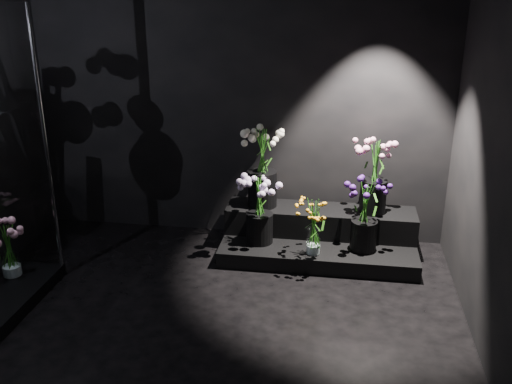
# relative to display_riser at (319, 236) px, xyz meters

# --- Properties ---
(floor) EXTENTS (4.00, 4.00, 0.00)m
(floor) POSITION_rel_display_riser_xyz_m (-0.82, -1.64, -0.17)
(floor) COLOR black
(floor) RESTS_ON ground
(wall_back) EXTENTS (4.00, 0.00, 4.00)m
(wall_back) POSITION_rel_display_riser_xyz_m (-0.82, 0.36, 1.23)
(wall_back) COLOR black
(wall_back) RESTS_ON floor
(display_riser) EXTENTS (1.79, 0.80, 0.40)m
(display_riser) POSITION_rel_display_riser_xyz_m (0.00, 0.00, 0.00)
(display_riser) COLOR black
(display_riser) RESTS_ON floor
(bouquet_orange_bells) EXTENTS (0.27, 0.27, 0.51)m
(bouquet_orange_bells) POSITION_rel_display_riser_xyz_m (-0.04, -0.35, 0.25)
(bouquet_orange_bells) COLOR white
(bouquet_orange_bells) RESTS_ON display_riser
(bouquet_lilac) EXTENTS (0.38, 0.38, 0.64)m
(bouquet_lilac) POSITION_rel_display_riser_xyz_m (-0.54, -0.18, 0.34)
(bouquet_lilac) COLOR black
(bouquet_lilac) RESTS_ON display_riser
(bouquet_purple) EXTENTS (0.38, 0.38, 0.65)m
(bouquet_purple) POSITION_rel_display_riser_xyz_m (0.40, -0.20, 0.35)
(bouquet_purple) COLOR black
(bouquet_purple) RESTS_ON display_riser
(bouquet_cream_roses) EXTENTS (0.48, 0.48, 0.75)m
(bouquet_cream_roses) POSITION_rel_display_riser_xyz_m (-0.56, 0.11, 0.66)
(bouquet_cream_roses) COLOR black
(bouquet_cream_roses) RESTS_ON display_riser
(bouquet_pink_roses) EXTENTS (0.39, 0.39, 0.68)m
(bouquet_pink_roses) POSITION_rel_display_riser_xyz_m (0.48, 0.10, 0.61)
(bouquet_pink_roses) COLOR black
(bouquet_pink_roses) RESTS_ON display_riser
(bouquet_case_base_pink) EXTENTS (0.39, 0.39, 0.46)m
(bouquet_case_base_pink) POSITION_rel_display_riser_xyz_m (-2.52, -1.05, 0.18)
(bouquet_case_base_pink) COLOR white
(bouquet_case_base_pink) RESTS_ON display_case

